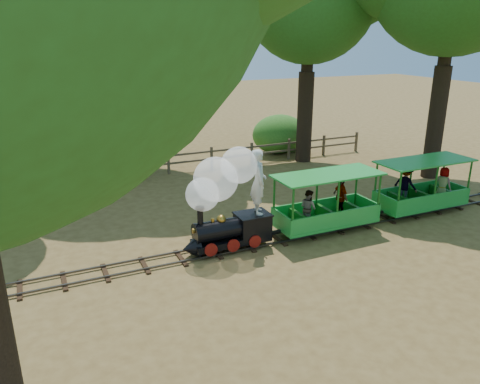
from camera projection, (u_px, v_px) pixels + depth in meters
name	position (u px, v px, depth m)	size (l,w,h in m)	color
ground	(278.00, 240.00, 13.87)	(90.00, 90.00, 0.00)	olive
track	(278.00, 238.00, 13.84)	(22.00, 1.00, 0.10)	#3F3D3A
locomotive	(226.00, 193.00, 12.74)	(2.58, 1.22, 2.97)	black
carriage_front	(326.00, 208.00, 14.28)	(3.33, 1.36, 1.73)	green
carriage_rear	(420.00, 190.00, 15.82)	(3.33, 1.47, 1.73)	green
fence	(190.00, 158.00, 20.57)	(18.10, 0.10, 1.00)	brown
shrub_west	(58.00, 159.00, 19.51)	(2.39, 1.84, 1.65)	#2D6B1E
shrub_mid_w	(121.00, 152.00, 20.52)	(2.45, 1.88, 1.69)	#2D6B1E
shrub_mid_e	(289.00, 140.00, 23.93)	(1.84, 1.42, 1.28)	#2D6B1E
shrub_east	(279.00, 134.00, 23.59)	(2.83, 2.17, 1.96)	#2D6B1E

